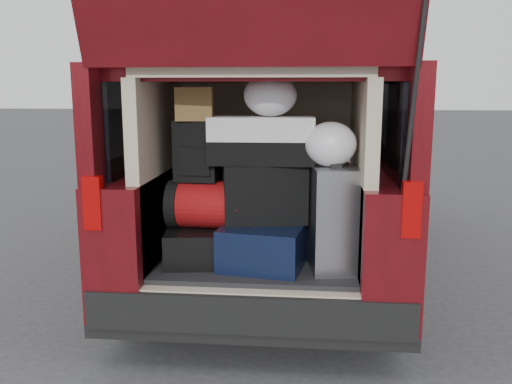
# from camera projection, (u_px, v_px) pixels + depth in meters

# --- Properties ---
(ground) EXTENTS (80.00, 80.00, 0.00)m
(ground) POSITION_uv_depth(u_px,v_px,m) (254.00, 352.00, 3.43)
(ground) COLOR #313133
(ground) RESTS_ON ground
(minivan) EXTENTS (1.90, 5.35, 2.77)m
(minivan) POSITION_uv_depth(u_px,v_px,m) (274.00, 168.00, 5.07)
(minivan) COLOR black
(minivan) RESTS_ON ground
(load_floor) EXTENTS (1.24, 1.05, 0.55)m
(load_floor) POSITION_uv_depth(u_px,v_px,m) (258.00, 295.00, 3.64)
(load_floor) COLOR black
(load_floor) RESTS_ON ground
(black_hardshell) EXTENTS (0.46, 0.59, 0.22)m
(black_hardshell) POSITION_uv_depth(u_px,v_px,m) (199.00, 243.00, 3.51)
(black_hardshell) COLOR black
(black_hardshell) RESTS_ON load_floor
(navy_hardshell) EXTENTS (0.58, 0.67, 0.26)m
(navy_hardshell) POSITION_uv_depth(u_px,v_px,m) (266.00, 243.00, 3.43)
(navy_hardshell) COLOR black
(navy_hardshell) RESTS_ON load_floor
(silver_roller) EXTENTS (0.32, 0.45, 0.63)m
(silver_roller) POSITION_uv_depth(u_px,v_px,m) (332.00, 218.00, 3.31)
(silver_roller) COLOR white
(silver_roller) RESTS_ON load_floor
(red_duffel) EXTENTS (0.47, 0.32, 0.30)m
(red_duffel) POSITION_uv_depth(u_px,v_px,m) (205.00, 204.00, 3.44)
(red_duffel) COLOR #9F0E0E
(red_duffel) RESTS_ON black_hardshell
(black_soft_case) EXTENTS (0.56, 0.40, 0.37)m
(black_soft_case) POSITION_uv_depth(u_px,v_px,m) (264.00, 192.00, 3.42)
(black_soft_case) COLOR black
(black_soft_case) RESTS_ON navy_hardshell
(backpack) EXTENTS (0.28, 0.18, 0.38)m
(backpack) POSITION_uv_depth(u_px,v_px,m) (197.00, 151.00, 3.40)
(backpack) COLOR black
(backpack) RESTS_ON red_duffel
(twotone_duffel) EXTENTS (0.65, 0.35, 0.29)m
(twotone_duffel) POSITION_uv_depth(u_px,v_px,m) (262.00, 140.00, 3.37)
(twotone_duffel) COLOR white
(twotone_duffel) RESTS_ON black_soft_case
(grocery_sack_lower) EXTENTS (0.24, 0.20, 0.20)m
(grocery_sack_lower) POSITION_uv_depth(u_px,v_px,m) (195.00, 104.00, 3.34)
(grocery_sack_lower) COLOR brown
(grocery_sack_lower) RESTS_ON backpack
(plastic_bag_center) EXTENTS (0.36, 0.35, 0.26)m
(plastic_bag_center) POSITION_uv_depth(u_px,v_px,m) (270.00, 95.00, 3.30)
(plastic_bag_center) COLOR white
(plastic_bag_center) RESTS_ON twotone_duffel
(plastic_bag_right) EXTENTS (0.33, 0.32, 0.27)m
(plastic_bag_right) POSITION_uv_depth(u_px,v_px,m) (331.00, 144.00, 3.21)
(plastic_bag_right) COLOR white
(plastic_bag_right) RESTS_ON silver_roller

